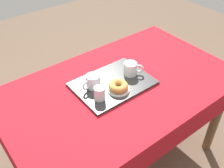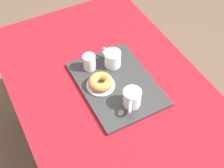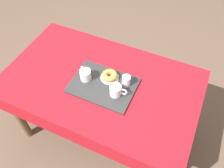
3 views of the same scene
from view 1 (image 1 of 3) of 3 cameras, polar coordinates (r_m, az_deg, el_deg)
ground_plane at (r=2.14m, az=1.51°, el=-15.81°), size 6.00×6.00×0.00m
dining_table at (r=1.66m, az=1.87°, el=-2.79°), size 1.44×0.88×0.74m
serving_tray at (r=1.59m, az=0.16°, el=0.11°), size 0.46×0.33×0.02m
tea_mug_left at (r=1.64m, az=4.04°, el=3.25°), size 0.11×0.10×0.08m
tea_mug_right at (r=1.54m, az=-4.17°, el=0.50°), size 0.12×0.08×0.08m
water_glass_near at (r=1.45m, az=-2.72°, el=-2.16°), size 0.06×0.06×0.08m
donut_plate_left at (r=1.53m, az=1.38°, el=-1.18°), size 0.13×0.13×0.01m
sugar_donut_left at (r=1.52m, az=1.39°, el=-0.47°), size 0.12×0.12×0.04m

